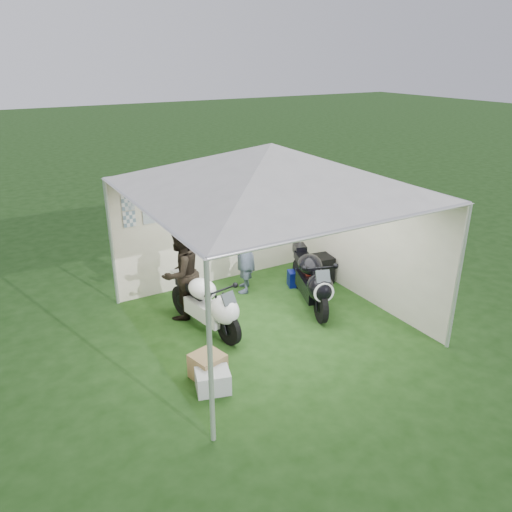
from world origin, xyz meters
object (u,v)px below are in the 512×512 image
at_px(canopy_tent, 270,171).
at_px(person_dark_jacket, 181,273).
at_px(paddock_stand, 298,278).
at_px(crate_0, 213,381).
at_px(equipment_box, 318,269).
at_px(motorcycle_black, 312,279).
at_px(person_blue_jacket, 244,249).
at_px(motorcycle_white, 208,303).
at_px(crate_1, 208,366).

height_order(canopy_tent, person_dark_jacket, canopy_tent).
distance_m(paddock_stand, crate_0, 3.57).
bearing_deg(equipment_box, motorcycle_black, -133.14).
distance_m(paddock_stand, person_blue_jacket, 1.27).
height_order(motorcycle_white, crate_1, motorcycle_white).
bearing_deg(person_dark_jacket, crate_1, 54.86).
relative_size(motorcycle_black, equipment_box, 3.50).
xyz_separation_m(canopy_tent, motorcycle_black, (0.96, 0.12, -2.05)).
relative_size(motorcycle_black, person_dark_jacket, 1.15).
xyz_separation_m(motorcycle_white, person_blue_jacket, (1.23, 1.02, 0.34)).
relative_size(canopy_tent, crate_0, 12.62).
bearing_deg(person_blue_jacket, person_dark_jacket, -47.47).
bearing_deg(motorcycle_black, canopy_tent, -153.44).
height_order(person_dark_jacket, person_blue_jacket, person_blue_jacket).
relative_size(person_dark_jacket, equipment_box, 3.05).
xyz_separation_m(paddock_stand, crate_0, (-2.86, -2.14, -0.00)).
xyz_separation_m(person_dark_jacket, person_blue_jacket, (1.41, 0.36, 0.03)).
bearing_deg(person_blue_jacket, equipment_box, 103.11).
bearing_deg(equipment_box, crate_0, -147.58).
bearing_deg(paddock_stand, motorcycle_black, -109.71).
bearing_deg(equipment_box, motorcycle_white, -166.67).
relative_size(motorcycle_black, person_blue_jacket, 1.11).
xyz_separation_m(motorcycle_black, person_blue_jacket, (-0.71, 1.17, 0.31)).
bearing_deg(crate_1, equipment_box, 29.01).
relative_size(canopy_tent, person_blue_jacket, 3.39).
height_order(motorcycle_white, equipment_box, motorcycle_white).
bearing_deg(crate_0, crate_1, 77.86).
xyz_separation_m(equipment_box, crate_0, (-3.30, -2.10, -0.11)).
bearing_deg(crate_0, person_blue_jacket, 53.28).
relative_size(person_dark_jacket, crate_1, 3.94).
bearing_deg(motorcycle_white, equipment_box, 2.56).
xyz_separation_m(motorcycle_white, person_dark_jacket, (-0.17, 0.66, 0.31)).
height_order(person_dark_jacket, crate_0, person_dark_jacket).
bearing_deg(person_dark_jacket, motorcycle_black, 135.71).
bearing_deg(equipment_box, paddock_stand, 175.05).
xyz_separation_m(motorcycle_white, crate_0, (-0.62, -1.46, -0.35)).
bearing_deg(person_blue_jacket, paddock_stand, 98.95).
distance_m(person_dark_jacket, crate_0, 2.27).
bearing_deg(motorcycle_black, motorcycle_white, -164.70).
height_order(canopy_tent, person_blue_jacket, canopy_tent).
bearing_deg(motorcycle_white, motorcycle_black, -15.17).
xyz_separation_m(paddock_stand, person_blue_jacket, (-1.01, 0.35, 0.68)).
bearing_deg(crate_1, motorcycle_black, 21.98).
distance_m(person_blue_jacket, crate_0, 3.18).
bearing_deg(crate_0, paddock_stand, 36.73).
height_order(motorcycle_black, paddock_stand, motorcycle_black).
bearing_deg(canopy_tent, crate_1, -149.82).
bearing_deg(person_dark_jacket, paddock_stand, 156.95).
xyz_separation_m(equipment_box, crate_1, (-3.24, -1.79, -0.08)).
relative_size(canopy_tent, person_dark_jacket, 3.51).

